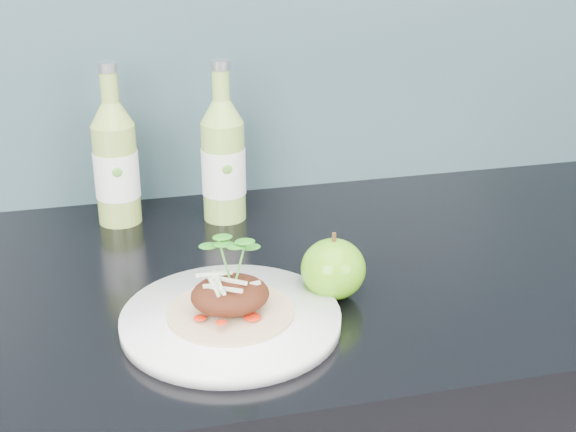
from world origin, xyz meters
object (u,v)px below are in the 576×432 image
Objects in this scene: cider_bottle_left at (116,163)px; cider_bottle_right at (223,161)px; dinner_plate at (231,320)px; green_apple at (333,269)px.

cider_bottle_right is (0.15, -0.02, 0.00)m from cider_bottle_left.
green_apple is at bearing 16.96° from dinner_plate.
cider_bottle_left and cider_bottle_right have the same top height.
cider_bottle_right is at bearing 107.20° from green_apple.
dinner_plate is at bearing -84.83° from cider_bottle_left.
cider_bottle_left is at bearing -174.01° from cider_bottle_right.
cider_bottle_left is at bearing 107.14° from dinner_plate.
green_apple is (0.13, 0.04, 0.03)m from dinner_plate.
dinner_plate is at bearing -83.43° from cider_bottle_right.
green_apple is at bearing -63.51° from cider_bottle_left.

